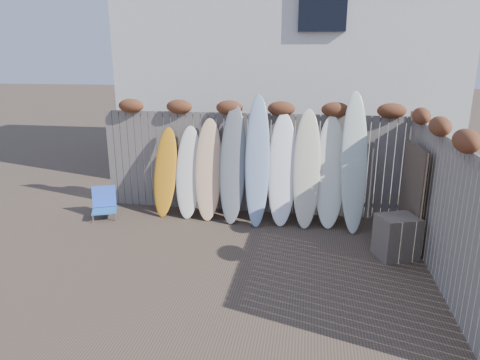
% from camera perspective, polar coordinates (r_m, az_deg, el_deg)
% --- Properties ---
extents(ground, '(80.00, 80.00, 0.00)m').
position_cam_1_polar(ground, '(6.63, -1.73, -11.21)').
color(ground, '#493A2D').
extents(back_fence, '(6.05, 0.28, 2.24)m').
position_cam_1_polar(back_fence, '(8.45, 1.72, 3.41)').
color(back_fence, slate).
rests_on(back_fence, ground).
extents(right_fence, '(0.28, 4.40, 2.24)m').
position_cam_1_polar(right_fence, '(6.59, 25.18, -2.25)').
color(right_fence, slate).
rests_on(right_fence, ground).
extents(house, '(8.50, 5.50, 6.33)m').
position_cam_1_polar(house, '(12.29, 6.63, 16.77)').
color(house, silver).
rests_on(house, ground).
extents(beach_chair, '(0.60, 0.62, 0.60)m').
position_cam_1_polar(beach_chair, '(8.79, -17.65, -3.00)').
color(beach_chair, blue).
rests_on(beach_chair, ground).
extents(wooden_crate, '(0.71, 0.66, 0.67)m').
position_cam_1_polar(wooden_crate, '(7.17, 20.15, -7.12)').
color(wooden_crate, brown).
rests_on(wooden_crate, ground).
extents(lattice_panel, '(0.11, 1.13, 1.69)m').
position_cam_1_polar(lattice_panel, '(7.54, 21.83, -2.04)').
color(lattice_panel, '#4B382D').
rests_on(lattice_panel, ground).
extents(surfboard_0, '(0.51, 0.65, 1.71)m').
position_cam_1_polar(surfboard_0, '(8.55, -9.92, 1.06)').
color(surfboard_0, orange).
rests_on(surfboard_0, ground).
extents(surfboard_1, '(0.52, 0.65, 1.76)m').
position_cam_1_polar(surfboard_1, '(8.39, -6.86, 1.06)').
color(surfboard_1, white).
rests_on(surfboard_1, ground).
extents(surfboard_2, '(0.58, 0.72, 1.91)m').
position_cam_1_polar(surfboard_2, '(8.26, -4.23, 1.43)').
color(surfboard_2, '#F6BF8F').
rests_on(surfboard_2, ground).
extents(surfboard_3, '(0.52, 0.79, 2.19)m').
position_cam_1_polar(surfboard_3, '(8.08, -0.97, 2.15)').
color(surfboard_3, slate).
rests_on(surfboard_3, ground).
extents(surfboard_4, '(0.52, 0.87, 2.38)m').
position_cam_1_polar(surfboard_4, '(7.95, 2.33, 2.62)').
color(surfboard_4, '#8499BC').
rests_on(surfboard_4, ground).
extents(surfboard_5, '(0.56, 0.75, 2.05)m').
position_cam_1_polar(surfboard_5, '(8.01, 5.64, 1.45)').
color(surfboard_5, white).
rests_on(surfboard_5, ground).
extents(surfboard_6, '(0.52, 0.76, 2.13)m').
position_cam_1_polar(surfboard_6, '(7.96, 8.87, 1.53)').
color(surfboard_6, beige).
rests_on(surfboard_6, ground).
extents(surfboard_7, '(0.55, 0.72, 2.01)m').
position_cam_1_polar(surfboard_7, '(8.03, 11.91, 1.08)').
color(surfboard_7, white).
rests_on(surfboard_7, ground).
extents(surfboard_8, '(0.52, 0.89, 2.47)m').
position_cam_1_polar(surfboard_8, '(7.92, 14.98, 2.36)').
color(surfboard_8, beige).
rests_on(surfboard_8, ground).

